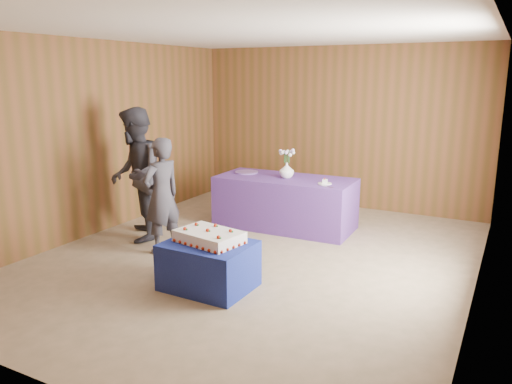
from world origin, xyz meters
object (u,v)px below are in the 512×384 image
Objects in this scene: serving_table at (285,203)px; vase at (287,170)px; sheet_cake at (209,237)px; guest_left at (162,196)px; guest_right at (136,175)px; cake_table at (209,265)px.

vase is at bearing 21.00° from serving_table.
guest_left reaches higher than sheet_cake.
vase reaches higher than serving_table.
vase is at bearing 95.09° from guest_right.
guest_right is at bearing 163.41° from sheet_cake.
serving_table is at bearing 165.35° from guest_left.
guest_left reaches higher than cake_table.
sheet_cake reaches higher than cake_table.
guest_right is at bearing 153.41° from cake_table.
guest_right is (-1.75, 0.92, 0.65)m from cake_table.
guest_left is at bearing -119.00° from vase.
guest_right is at bearing -97.64° from guest_left.
guest_right is at bearing -138.27° from serving_table.
sheet_cake is (-0.00, 0.03, 0.31)m from cake_table.
vase is 0.12× the size of guest_right.
sheet_cake is 1.31m from guest_left.
cake_table is at bearing 73.16° from guest_left.
serving_table is 8.92× the size of vase.
serving_table reaches higher than cake_table.
vase is 0.15× the size of guest_left.
cake_table is 2.39m from serving_table.
guest_left is (-1.13, 0.68, 0.49)m from cake_table.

